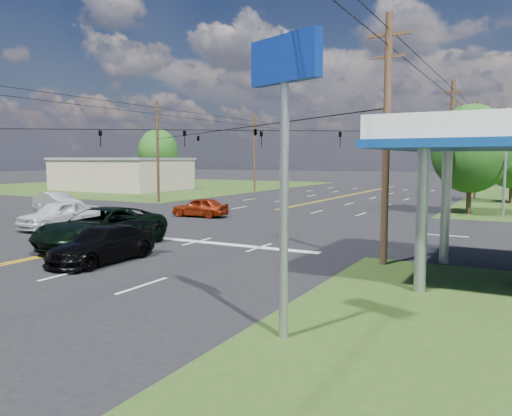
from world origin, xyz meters
The scene contains 20 objects.
ground centered at (0.00, 12.00, 0.00)m, with size 280.00×280.00×0.00m, color black.
grass_nw centered at (-35.00, 44.00, 0.00)m, with size 46.00×48.00×0.03m, color #264616.
stop_bar centered at (5.00, 4.00, 0.00)m, with size 10.00×0.50×0.02m, color silver.
retail_nw centered at (-30.00, 34.00, 2.00)m, with size 16.00×11.00×4.00m, color #C1A991.
pole_se centered at (13.00, 3.00, 4.92)m, with size 1.60×0.28×9.50m.
pole_nw centered at (-13.00, 21.00, 4.92)m, with size 1.60×0.28×9.50m.
pole_ne centered at (13.00, 21.00, 4.92)m, with size 1.60×0.28×9.50m.
pole_left_far centered at (-13.00, 40.00, 5.17)m, with size 1.60×0.28×10.00m.
pole_right_far centered at (13.00, 40.00, 5.17)m, with size 1.60×0.28×10.00m.
span_wire_signals centered at (0.00, 12.00, 6.00)m, with size 26.00×18.00×1.13m.
power_lines centered at (0.00, 10.00, 8.60)m, with size 26.04×100.00×0.64m.
tree_right_a centered at (14.00, 24.00, 4.87)m, with size 5.70×5.70×8.18m.
tree_far_l centered at (-32.00, 44.00, 5.19)m, with size 6.08×6.08×8.72m.
pickup_dkgreen centered at (0.50, 0.60, 0.93)m, with size 3.07×6.66×1.85m, color black.
suv_black centered at (3.00, -1.78, 0.71)m, with size 1.98×4.86×1.41m, color black.
pickup_white centered at (-6.39, 4.00, 0.84)m, with size 1.99×4.95×1.69m, color silver.
sedan_silver centered at (-14.46, 10.52, 0.76)m, with size 1.60×4.60×1.52m, color silver.
sedan_red centered at (-2.60, 13.00, 0.69)m, with size 1.62×4.04×1.38m, color maroon.
polesign_se centered at (13.03, -6.10, 5.25)m, with size 1.96×0.98×6.84m.
polesign_ne centered at (16.38, 22.54, 5.89)m, with size 2.09×0.83×7.63m.
Camera 1 is at (17.76, -16.09, 4.08)m, focal length 35.00 mm.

